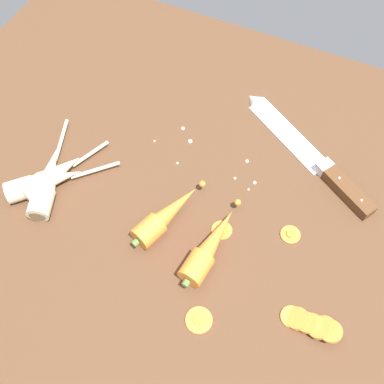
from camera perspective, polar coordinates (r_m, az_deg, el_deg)
ground_plane at (r=82.64cm, az=0.58°, el=-0.15°), size 120.00×90.00×4.00cm
chefs_knife at (r=87.83cm, az=14.20°, el=5.59°), size 31.36×20.99×4.18cm
whole_carrot at (r=75.81cm, az=-3.49°, el=-3.13°), size 8.40×16.99×4.20cm
whole_carrot_second at (r=73.21cm, az=2.22°, el=-7.21°), size 5.75×18.28×4.20cm
parsnip_front at (r=83.52cm, az=-18.28°, el=1.33°), size 9.93×21.60×4.00cm
parsnip_mid_left at (r=83.56cm, az=-18.63°, el=1.19°), size 16.16×16.32×4.00cm
parsnip_mid_right at (r=83.89cm, az=-17.67°, el=2.02°), size 9.23×17.70×4.00cm
carrot_slice_stack at (r=72.57cm, az=15.24°, el=-16.19°), size 9.44×3.88×3.08cm
carrot_slice_stray_near at (r=71.11cm, az=0.91°, el=-16.28°), size 4.27×4.27×0.70cm
carrot_slice_stray_mid at (r=77.95cm, az=12.68°, el=-5.37°), size 3.48×3.48×0.70cm
carrot_slice_stray_far at (r=76.60cm, az=3.89°, el=-4.92°), size 3.63×3.63×0.70cm
mince_crumbs at (r=85.03cm, az=2.35°, el=5.24°), size 21.89×8.65×0.90cm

